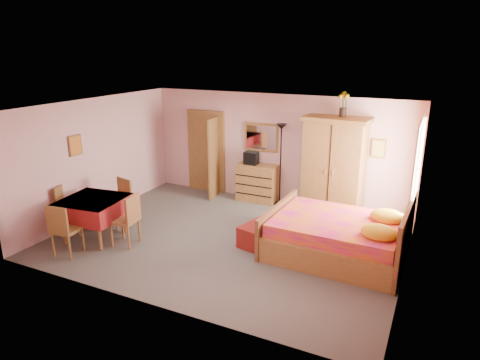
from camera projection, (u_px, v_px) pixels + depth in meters
The scene contains 23 objects.
floor at pixel (229, 239), 8.45m from camera, with size 6.50×6.50×0.00m, color slate.
ceiling at pixel (228, 107), 7.67m from camera, with size 6.50×6.50×0.00m, color brown.
wall_back at pixel (276, 149), 10.21m from camera, with size 6.50×0.10×2.60m, color #E3A4A6.
wall_front at pixel (146, 223), 5.91m from camera, with size 6.50×0.10×2.60m, color #E3A4A6.
wall_left at pixel (97, 158), 9.40m from camera, with size 0.10×5.00×2.60m, color #E3A4A6.
wall_right at pixel (412, 202), 6.72m from camera, with size 0.10×5.00×2.60m, color #E3A4A6.
doorway at pixel (207, 152), 11.05m from camera, with size 1.06×0.12×2.15m, color #9E6B35.
window at pixel (416, 173), 7.72m from camera, with size 0.08×1.40×1.95m, color white.
picture_left at pixel (75, 145), 8.76m from camera, with size 0.04×0.32×0.42m, color orange.
picture_back at pixel (379, 149), 9.14m from camera, with size 0.30×0.04×0.40m, color #D8BF59.
chest_of_drawers at pixel (257, 183), 10.43m from camera, with size 0.97×0.49×0.92m, color #A66D38.
wall_mirror at pixel (261, 137), 10.28m from camera, with size 0.88×0.05×0.69m, color silver.
stereo at pixel (251, 158), 10.30m from camera, with size 0.32×0.24×0.30m, color black.
floor_lamp at pixel (280, 165), 10.02m from camera, with size 0.25×0.25×1.95m, color black.
wardrobe at pixel (334, 167), 9.37m from camera, with size 1.41×0.73×2.21m, color #9C6934.
sunflower_vase at pixel (343, 104), 9.00m from camera, with size 0.21×0.21×0.53m, color gold.
bed at pixel (337, 226), 7.66m from camera, with size 2.42×1.90×1.12m, color #DD157F.
bench at pixel (265, 230), 8.34m from camera, with size 0.45×1.22×0.41m, color maroon.
dining_table at pixel (94, 219), 8.35m from camera, with size 1.13×1.13×0.83m, color maroon.
chair_south at pixel (67, 229), 7.70m from camera, with size 0.45×0.45×0.99m, color olive.
chair_north at pixel (117, 204), 8.93m from camera, with size 0.45×0.45×1.00m, color #AB6D3A.
chair_west at pixel (71, 209), 8.64m from camera, with size 0.45×0.45×0.99m, color brown.
chair_east at pixel (124, 220), 8.10m from camera, with size 0.46×0.46×1.00m, color #AB6E3A.
Camera 1 is at (3.54, -6.86, 3.63)m, focal length 32.00 mm.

